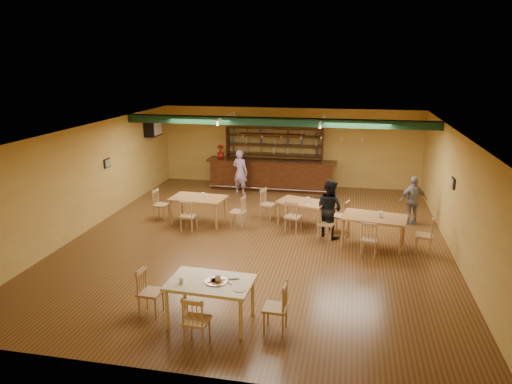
% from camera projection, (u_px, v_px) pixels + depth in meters
% --- Properties ---
extents(floor, '(12.00, 12.00, 0.00)m').
position_uv_depth(floor, '(260.00, 238.00, 13.06)').
color(floor, '#573019').
rests_on(floor, ground).
extents(ceiling_beam, '(10.00, 0.30, 0.25)m').
position_uv_depth(ceiling_beam, '(277.00, 122.00, 14.94)').
color(ceiling_beam, black).
rests_on(ceiling_beam, ceiling).
extents(track_rail_left, '(0.05, 2.50, 0.05)m').
position_uv_depth(track_rail_left, '(226.00, 116.00, 15.83)').
color(track_rail_left, white).
rests_on(track_rail_left, ceiling).
extents(track_rail_right, '(0.05, 2.50, 0.05)m').
position_uv_depth(track_rail_right, '(322.00, 118.00, 15.22)').
color(track_rail_right, white).
rests_on(track_rail_right, ceiling).
extents(ac_unit, '(0.34, 0.70, 0.48)m').
position_uv_depth(ac_unit, '(153.00, 128.00, 17.31)').
color(ac_unit, white).
rests_on(ac_unit, wall_left).
extents(picture_left, '(0.04, 0.34, 0.28)m').
position_uv_depth(picture_left, '(107.00, 163.00, 14.49)').
color(picture_left, black).
rests_on(picture_left, wall_left).
extents(picture_right, '(0.04, 0.34, 0.28)m').
position_uv_depth(picture_right, '(453.00, 183.00, 12.14)').
color(picture_right, black).
rests_on(picture_right, wall_right).
extents(bar_counter, '(4.86, 0.85, 1.13)m').
position_uv_depth(bar_counter, '(271.00, 175.00, 17.88)').
color(bar_counter, black).
rests_on(bar_counter, ground).
extents(back_bar_hutch, '(3.76, 0.40, 2.28)m').
position_uv_depth(back_bar_hutch, '(274.00, 157.00, 18.32)').
color(back_bar_hutch, black).
rests_on(back_bar_hutch, ground).
extents(poinsettia, '(0.36, 0.36, 0.50)m').
position_uv_depth(poinsettia, '(220.00, 152.00, 18.03)').
color(poinsettia, '#A5150F').
rests_on(poinsettia, bar_counter).
extents(dining_table_a, '(1.67, 1.09, 0.80)m').
position_uv_depth(dining_table_a, '(199.00, 210.00, 14.21)').
color(dining_table_a, '#A27139').
rests_on(dining_table_a, ground).
extents(dining_table_b, '(1.64, 1.27, 0.72)m').
position_uv_depth(dining_table_b, '(303.00, 213.00, 14.05)').
color(dining_table_b, '#A27139').
rests_on(dining_table_b, ground).
extents(dining_table_d, '(1.77, 1.24, 0.81)m').
position_uv_depth(dining_table_d, '(373.00, 231.00, 12.44)').
color(dining_table_d, '#A27139').
rests_on(dining_table_d, ground).
extents(near_table, '(1.59, 1.06, 0.83)m').
position_uv_depth(near_table, '(211.00, 302.00, 8.79)').
color(near_table, beige).
rests_on(near_table, ground).
extents(pizza_tray, '(0.46, 0.46, 0.01)m').
position_uv_depth(pizza_tray, '(216.00, 281.00, 8.65)').
color(pizza_tray, silver).
rests_on(pizza_tray, near_table).
extents(parmesan_shaker, '(0.08, 0.08, 0.11)m').
position_uv_depth(parmesan_shaker, '(181.00, 280.00, 8.60)').
color(parmesan_shaker, '#EAE5C6').
rests_on(parmesan_shaker, near_table).
extents(napkin_stack, '(0.24, 0.20, 0.03)m').
position_uv_depth(napkin_stack, '(234.00, 277.00, 8.81)').
color(napkin_stack, white).
rests_on(napkin_stack, near_table).
extents(pizza_server, '(0.31, 0.27, 0.00)m').
position_uv_depth(pizza_server, '(226.00, 280.00, 8.67)').
color(pizza_server, silver).
rests_on(pizza_server, pizza_tray).
extents(side_plate, '(0.23, 0.23, 0.01)m').
position_uv_depth(side_plate, '(240.00, 290.00, 8.35)').
color(side_plate, white).
rests_on(side_plate, near_table).
extents(patron_bar, '(0.69, 0.57, 1.64)m').
position_uv_depth(patron_bar, '(240.00, 172.00, 17.22)').
color(patron_bar, '#9A4FAB').
rests_on(patron_bar, ground).
extents(patron_right_a, '(1.00, 0.97, 1.62)m').
position_uv_depth(patron_right_a, '(329.00, 208.00, 13.02)').
color(patron_right_a, black).
rests_on(patron_right_a, ground).
extents(patron_right_b, '(0.93, 0.63, 1.47)m').
position_uv_depth(patron_right_b, '(413.00, 200.00, 14.01)').
color(patron_right_b, gray).
rests_on(patron_right_b, ground).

